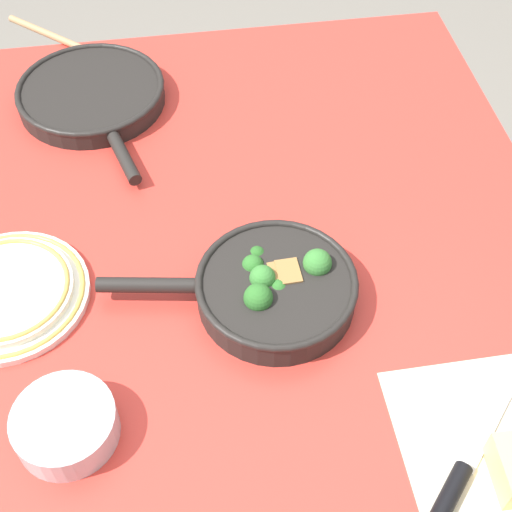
# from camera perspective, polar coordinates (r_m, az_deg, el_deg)

# --- Properties ---
(ground_plane) EXTENTS (14.00, 14.00, 0.00)m
(ground_plane) POSITION_cam_1_polar(r_m,az_deg,el_deg) (1.77, -0.00, -15.42)
(ground_plane) COLOR slate
(dining_table_red) EXTENTS (1.33, 1.04, 0.72)m
(dining_table_red) POSITION_cam_1_polar(r_m,az_deg,el_deg) (1.20, -0.00, -2.62)
(dining_table_red) COLOR red
(dining_table_red) RESTS_ON ground_plane
(skillet_broccoli) EXTENTS (0.25, 0.39, 0.07)m
(skillet_broccoli) POSITION_cam_1_polar(r_m,az_deg,el_deg) (1.08, 1.45, -2.55)
(skillet_broccoli) COLOR black
(skillet_broccoli) RESTS_ON dining_table_red
(skillet_eggs) EXTENTS (0.41, 0.29, 0.04)m
(skillet_eggs) POSITION_cam_1_polar(r_m,az_deg,el_deg) (1.46, -13.02, 12.51)
(skillet_eggs) COLOR black
(skillet_eggs) RESTS_ON dining_table_red
(wooden_spoon) EXTENTS (0.26, 0.29, 0.02)m
(wooden_spoon) POSITION_cam_1_polar(r_m,az_deg,el_deg) (1.61, -13.33, 15.70)
(wooden_spoon) COLOR tan
(wooden_spoon) RESTS_ON dining_table_red
(grater_knife) EXTENTS (0.23, 0.21, 0.02)m
(grater_knife) POSITION_cam_1_polar(r_m,az_deg,el_deg) (1.01, 16.60, -15.30)
(grater_knife) COLOR silver
(grater_knife) RESTS_ON dining_table_red
(dinner_plate_stack) EXTENTS (0.25, 0.25, 0.03)m
(dinner_plate_stack) POSITION_cam_1_polar(r_m,az_deg,el_deg) (1.16, -19.34, -2.78)
(dinner_plate_stack) COLOR silver
(dinner_plate_stack) RESTS_ON dining_table_red
(prep_bowl_steel) EXTENTS (0.14, 0.14, 0.05)m
(prep_bowl_steel) POSITION_cam_1_polar(r_m,az_deg,el_deg) (1.00, -14.99, -12.93)
(prep_bowl_steel) COLOR #B7B7BC
(prep_bowl_steel) RESTS_ON dining_table_red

